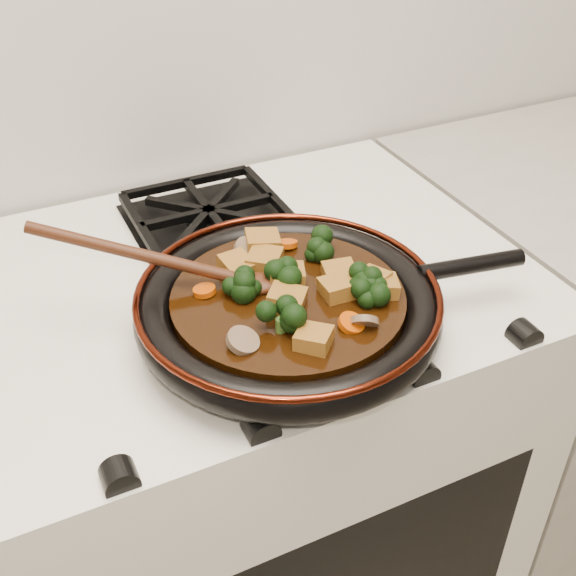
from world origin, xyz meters
name	(u,v)px	position (x,y,z in m)	size (l,w,h in m)	color
stove	(254,483)	(0.00, 1.69, 0.45)	(0.76, 0.60, 0.90)	white
burner_grate_front	(289,321)	(0.00, 1.55, 0.91)	(0.23, 0.23, 0.03)	black
burner_grate_back	(209,217)	(0.00, 1.83, 0.91)	(0.23, 0.23, 0.03)	black
skillet	(290,305)	(0.00, 1.54, 0.94)	(0.49, 0.37, 0.05)	black
braising_sauce	(288,302)	(0.00, 1.54, 0.95)	(0.28, 0.28, 0.02)	black
tofu_cube_0	(287,275)	(0.01, 1.57, 0.97)	(0.04, 0.04, 0.02)	#905F21
tofu_cube_1	(340,274)	(0.07, 1.55, 0.97)	(0.04, 0.04, 0.02)	#905F21
tofu_cube_2	(380,286)	(0.10, 1.50, 0.97)	(0.04, 0.04, 0.02)	#905F21
tofu_cube_3	(314,339)	(-0.02, 1.45, 0.97)	(0.04, 0.04, 0.02)	#905F21
tofu_cube_4	(371,282)	(0.09, 1.52, 0.97)	(0.04, 0.04, 0.02)	#905F21
tofu_cube_5	(263,243)	(0.01, 1.65, 0.97)	(0.04, 0.04, 0.02)	#905F21
tofu_cube_6	(339,289)	(0.05, 1.52, 0.97)	(0.04, 0.04, 0.02)	#905F21
tofu_cube_7	(287,300)	(-0.02, 1.53, 0.97)	(0.04, 0.04, 0.02)	#905F21
tofu_cube_8	(237,266)	(-0.04, 1.62, 0.97)	(0.04, 0.04, 0.02)	#905F21
tofu_cube_9	(265,261)	(-0.01, 1.61, 0.97)	(0.04, 0.04, 0.02)	#905F21
broccoli_floret_0	(320,250)	(0.07, 1.60, 0.97)	(0.06, 0.06, 0.05)	black
broccoli_floret_1	(241,290)	(-0.05, 1.57, 0.97)	(0.06, 0.06, 0.05)	black
broccoli_floret_2	(288,279)	(0.00, 1.56, 0.97)	(0.06, 0.06, 0.05)	black
broccoli_floret_3	(367,285)	(0.08, 1.51, 0.97)	(0.06, 0.06, 0.06)	black
broccoli_floret_4	(281,322)	(-0.04, 1.49, 0.97)	(0.06, 0.06, 0.06)	black
broccoli_floret_5	(369,295)	(0.07, 1.49, 0.97)	(0.06, 0.06, 0.05)	black
carrot_coin_0	(334,272)	(0.06, 1.56, 0.96)	(0.03, 0.03, 0.01)	#BD4305
carrot_coin_1	(204,291)	(-0.09, 1.59, 0.96)	(0.03, 0.03, 0.01)	#BD4305
carrot_coin_2	(287,244)	(0.04, 1.64, 0.96)	(0.03, 0.03, 0.01)	#BD4305
carrot_coin_3	(334,271)	(0.07, 1.56, 0.96)	(0.03, 0.03, 0.01)	#BD4305
carrot_coin_4	(351,323)	(0.03, 1.46, 0.96)	(0.03, 0.03, 0.01)	#BD4305
carrot_coin_5	(253,264)	(-0.02, 1.61, 0.96)	(0.03, 0.03, 0.01)	#BD4305
mushroom_slice_0	(364,322)	(0.05, 1.45, 0.97)	(0.03, 0.03, 0.01)	brown
mushroom_slice_1	(263,246)	(0.01, 1.65, 0.97)	(0.03, 0.03, 0.01)	brown
mushroom_slice_2	(243,341)	(-0.09, 1.48, 0.97)	(0.04, 0.04, 0.01)	brown
mushroom_slice_3	(248,249)	(-0.01, 1.65, 0.97)	(0.04, 0.04, 0.01)	brown
wooden_spoon	(189,267)	(-0.10, 1.61, 0.99)	(0.16, 0.10, 0.28)	#401C0D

